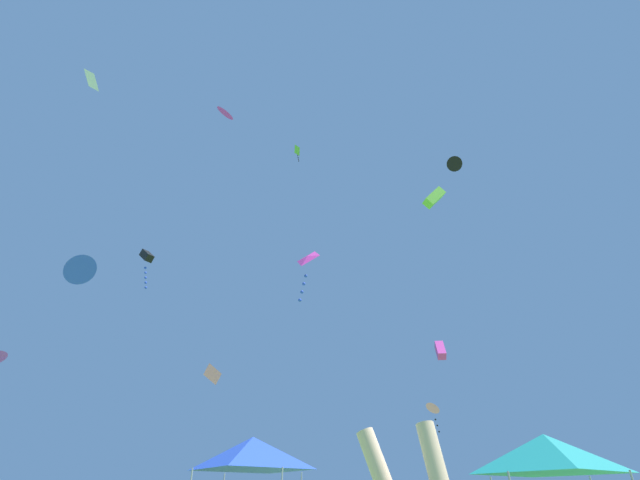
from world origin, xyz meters
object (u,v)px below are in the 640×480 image
Objects in this scene: kite_black_box at (147,257)px; kite_black_delta at (455,164)px; kite_pink_diamond at (213,374)px; kite_magenta_delta at (226,112)px; kite_lime_diamond at (298,151)px; canopy_tent_blue at (252,453)px; canopy_tent_teal at (547,454)px; kite_lime_box at (434,198)px; kite_blue_delta at (80,269)px; kite_pink_delta at (433,408)px; kite_white_diamond at (93,80)px; kite_magenta_box at (440,350)px; kite_magenta_diamond at (307,260)px.

kite_black_delta is (21.61, 1.64, 6.58)m from kite_black_box.
kite_black_delta reaches higher than kite_pink_diamond.
kite_black_box is 1.65× the size of kite_magenta_delta.
kite_black_box is at bearing -171.30° from kite_lime_diamond.
kite_lime_diamond is at bearing 94.04° from canopy_tent_blue.
canopy_tent_blue is 2.82× the size of kite_black_delta.
kite_pink_diamond is at bearing -32.20° from kite_magenta_delta.
kite_magenta_delta reaches higher than canopy_tent_teal.
kite_magenta_delta is at bearing 162.55° from kite_lime_box.
kite_blue_delta is at bearing -95.43° from kite_lime_diamond.
kite_black_delta is at bearing 0.55° from kite_lime_diamond.
kite_blue_delta is 16.12m from kite_lime_box.
kite_white_diamond is at bearing -126.06° from kite_pink_delta.
kite_magenta_box is at bearing -88.12° from kite_pink_delta.
kite_lime_box is (8.75, -7.57, -10.87)m from kite_lime_diamond.
canopy_tent_teal is 30.03m from kite_magenta_delta.
kite_lime_box is (8.16, 0.83, 11.38)m from canopy_tent_blue.
kite_lime_diamond reaches higher than kite_magenta_diamond.
kite_magenta_box is 20.06m from kite_black_box.
kite_black_delta is 0.41× the size of kite_magenta_diamond.
kite_black_delta is at bearing 11.53° from kite_magenta_delta.
kite_black_box is at bearing -179.10° from kite_magenta_box.
kite_magenta_diamond reaches higher than kite_pink_diamond.
kite_pink_delta is at bearing 22.96° from kite_black_box.
kite_blue_delta is at bearing -31.91° from kite_white_diamond.
kite_magenta_diamond is at bearing 76.17° from canopy_tent_blue.
kite_black_box is 3.11× the size of kite_white_diamond.
kite_pink_delta is 15.77m from kite_lime_box.
kite_lime_box is at bearing -89.32° from kite_magenta_box.
kite_magenta_delta is (-13.63, -2.03, 18.42)m from kite_magenta_box.
kite_white_diamond is (-14.87, -20.42, 11.29)m from kite_pink_delta.
kite_pink_diamond is at bearing -22.95° from kite_black_box.
kite_blue_delta is 0.29× the size of kite_magenta_diamond.
kite_pink_diamond is (-11.39, -10.80, 0.15)m from kite_pink_delta.
kite_lime_diamond is at bearing 33.41° from kite_magenta_delta.
kite_pink_delta is at bearing 91.88° from kite_magenta_box.
kite_pink_diamond is 0.69× the size of kite_lime_box.
kite_blue_delta is at bearing -127.49° from kite_black_delta.
kite_lime_box is at bearing -110.28° from kite_black_delta.
kite_magenta_diamond is (4.64, 0.53, 6.38)m from kite_pink_diamond.
kite_magenta_delta is (-5.54, 5.14, 24.03)m from canopy_tent_blue.
canopy_tent_blue is at bearing -138.46° from kite_magenta_box.
kite_white_diamond is (-16.49, -2.06, 15.60)m from canopy_tent_teal.
kite_white_diamond is 16.97m from kite_lime_box.
kite_magenta_diamond is at bearing 135.99° from canopy_tent_teal.
kite_pink_diamond is 7.90m from kite_magenta_diamond.
kite_black_delta is at bearing 82.78° from canopy_tent_teal.
kite_lime_box is at bearing 5.81° from canopy_tent_blue.
kite_black_box is 21.97m from kite_pink_delta.
kite_magenta_delta reaches higher than kite_black_box.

